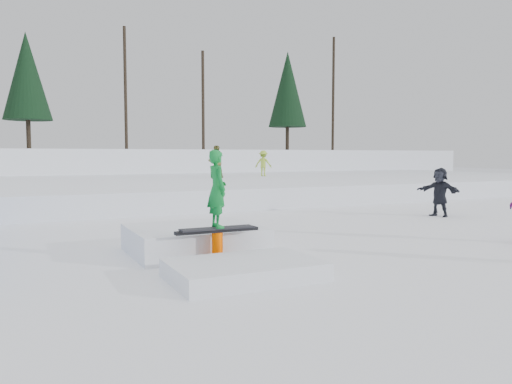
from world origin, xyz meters
name	(u,v)px	position (x,y,z in m)	size (l,w,h in m)	color
ground	(276,251)	(0.00, 0.00, 0.00)	(120.00, 120.00, 0.00)	white
snow_berm	(88,166)	(0.00, 30.00, 1.20)	(60.00, 14.00, 2.40)	white
snow_midrise	(125,188)	(0.00, 16.00, 0.40)	(50.00, 18.00, 0.80)	white
treeline	(173,84)	(6.18, 28.28, 7.45)	(40.24, 4.22, 10.50)	black
walker_olive	(216,162)	(4.76, 15.75, 1.66)	(0.84, 0.65, 1.72)	brown
walker_ygreen	(263,163)	(8.01, 16.59, 1.54)	(0.96, 0.55, 1.48)	#A4CB39
spectator_dark	(440,192)	(7.67, 2.95, 0.80)	(1.49, 0.48, 1.61)	black
jib_rail_feature	(207,243)	(-1.57, -0.07, 0.30)	(2.60, 4.40, 2.11)	white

